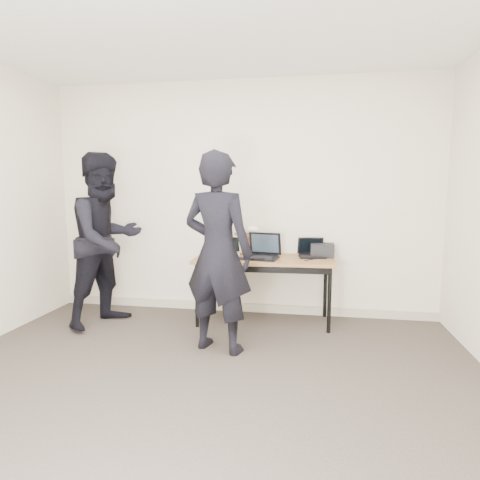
% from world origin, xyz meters
% --- Properties ---
extents(room, '(4.60, 4.60, 2.80)m').
position_xyz_m(room, '(0.00, 0.00, 1.35)').
color(room, '#3E362F').
rests_on(room, ground).
extents(desk, '(1.52, 0.70, 0.72)m').
position_xyz_m(desk, '(0.31, 1.90, 0.66)').
color(desk, brown).
rests_on(desk, ground).
extents(laptop_beige, '(0.37, 0.37, 0.23)m').
position_xyz_m(laptop_beige, '(-0.12, 1.92, 0.77)').
color(laptop_beige, beige).
rests_on(laptop_beige, desk).
extents(laptop_center, '(0.40, 0.39, 0.27)m').
position_xyz_m(laptop_center, '(0.30, 1.88, 0.78)').
color(laptop_center, black).
rests_on(laptop_center, desk).
extents(laptop_right, '(0.32, 0.31, 0.21)m').
position_xyz_m(laptop_right, '(0.83, 2.06, 0.77)').
color(laptop_right, black).
rests_on(laptop_right, desk).
extents(leather_satchel, '(0.38, 0.21, 0.25)m').
position_xyz_m(leather_satchel, '(0.13, 2.13, 0.85)').
color(leather_satchel, brown).
rests_on(leather_satchel, desk).
extents(tissue, '(0.13, 0.10, 0.08)m').
position_xyz_m(tissue, '(0.16, 2.13, 1.00)').
color(tissue, white).
rests_on(tissue, leather_satchel).
extents(equipment_box, '(0.25, 0.22, 0.15)m').
position_xyz_m(equipment_box, '(0.94, 2.09, 0.79)').
color(equipment_box, black).
rests_on(equipment_box, desk).
extents(power_brick, '(0.09, 0.06, 0.03)m').
position_xyz_m(power_brick, '(0.09, 1.73, 0.74)').
color(power_brick, black).
rests_on(power_brick, desk).
extents(cables, '(1.15, 0.35, 0.01)m').
position_xyz_m(cables, '(0.25, 1.86, 0.72)').
color(cables, black).
rests_on(cables, desk).
extents(person_typist, '(0.75, 0.59, 1.80)m').
position_xyz_m(person_typist, '(-0.01, 1.07, 0.90)').
color(person_typist, black).
rests_on(person_typist, ground).
extents(person_observer, '(1.01, 1.11, 1.85)m').
position_xyz_m(person_observer, '(-1.35, 1.58, 0.92)').
color(person_observer, black).
rests_on(person_observer, ground).
extents(baseboard, '(4.50, 0.03, 0.10)m').
position_xyz_m(baseboard, '(0.00, 2.23, 0.05)').
color(baseboard, '#B4AD95').
rests_on(baseboard, ground).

